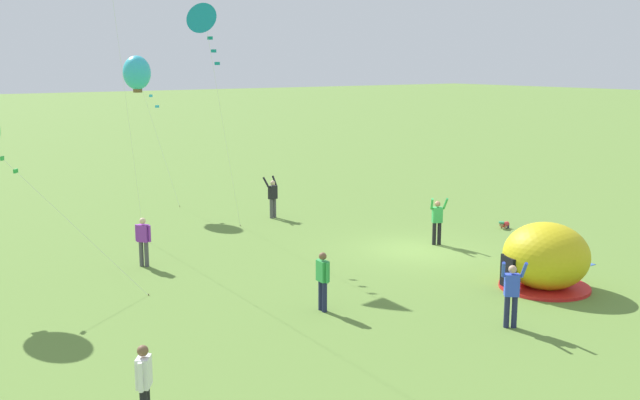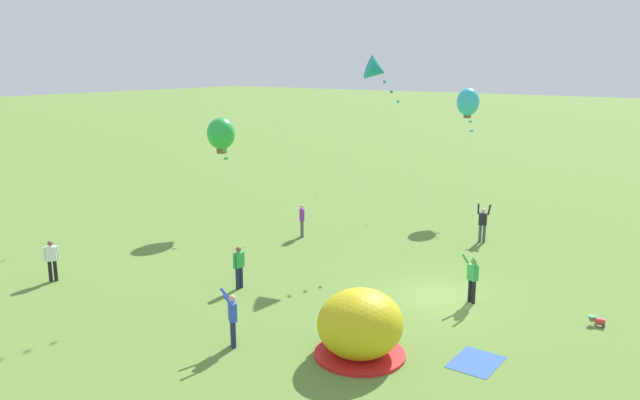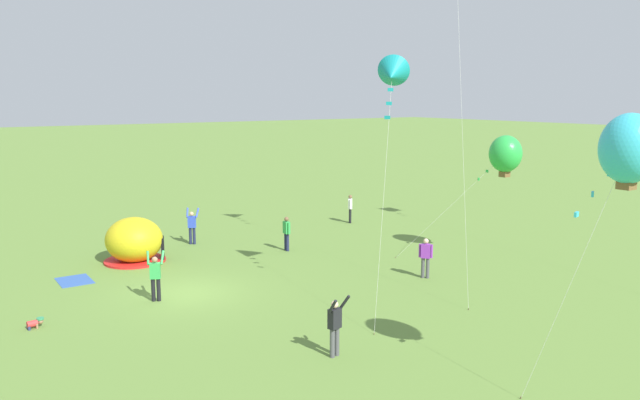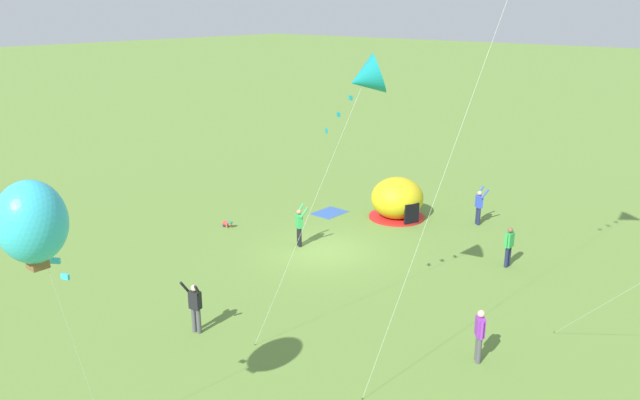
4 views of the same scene
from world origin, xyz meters
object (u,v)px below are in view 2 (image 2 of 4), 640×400
toddler_crawling (597,321)px  kite_teal (377,70)px  person_flying_kite (232,317)px  person_strolling (302,219)px  kite_green (221,134)px  popup_tent (360,325)px  person_far_back (472,277)px  person_watching_sky (52,259)px  kite_cyan (468,102)px  person_arms_raised (483,223)px  person_with_toddler (239,265)px

toddler_crawling → kite_teal: 14.84m
person_flying_kite → kite_teal: (12.87, 2.43, 7.41)m
person_strolling → kite_green: 6.58m
popup_tent → person_far_back: popup_tent is taller
person_flying_kite → person_strolling: 12.73m
person_strolling → kite_green: bearing=93.5°
person_watching_sky → kite_green: (10.85, 0.81, 4.04)m
toddler_crawling → person_watching_sky: person_watching_sky is taller
popup_tent → kite_cyan: (20.42, 5.17, 5.45)m
person_watching_sky → kite_teal: bearing=-31.3°
popup_tent → person_arms_raised: 14.09m
popup_tent → person_arms_raised: size_ratio=1.49×
popup_tent → toddler_crawling: (6.54, -5.46, -0.82)m
person_arms_raised → person_flying_kite: bearing=172.4°
person_arms_raised → popup_tent: bearing=-173.9°
person_far_back → kite_green: (3.16, 15.70, 4.00)m
person_strolling → kite_cyan: kite_cyan is taller
person_with_toddler → person_far_back: size_ratio=0.91×
person_with_toddler → kite_cyan: bearing=-5.6°
kite_green → toddler_crawling: bearing=-97.7°
person_watching_sky → popup_tent: bearing=-83.3°
person_flying_kite → person_arms_raised: size_ratio=1.00×
person_watching_sky → kite_green: 11.60m
kite_green → person_strolling: bearing=-86.5°
popup_tent → toddler_crawling: size_ratio=5.10×
kite_cyan → toddler_crawling: bearing=-142.6°
popup_tent → toddler_crawling: popup_tent is taller
popup_tent → person_watching_sky: bearing=96.7°
popup_tent → person_far_back: 6.18m
kite_teal → person_flying_kite: bearing=-169.3°
toddler_crawling → person_far_back: person_far_back is taller
person_far_back → person_arms_raised: (7.93, 2.63, 0.00)m
popup_tent → person_far_back: size_ratio=1.49×
popup_tent → kite_green: (9.24, 14.56, 4.00)m
person_flying_kite → person_arms_raised: same height
person_strolling → kite_teal: (1.53, -3.34, 7.44)m
person_with_toddler → person_flying_kite: bearing=-139.8°
person_flying_kite → person_watching_sky: bearing=89.0°
toddler_crawling → person_arms_raised: bearing=42.9°
person_strolling → person_far_back: 11.07m
popup_tent → person_far_back: bearing=-10.6°
popup_tent → person_with_toddler: 7.28m
person_with_toddler → person_arms_raised: person_arms_raised is taller
person_arms_raised → kite_cyan: kite_cyan is taller
person_far_back → kite_green: size_ratio=0.32×
person_strolling → toddler_crawling: bearing=-101.5°
person_strolling → person_watching_sky: same height
person_strolling → person_arms_raised: (4.45, -7.88, 0.03)m
person_flying_kite → kite_green: size_ratio=0.32×
toddler_crawling → kite_green: (2.70, 20.02, 4.82)m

